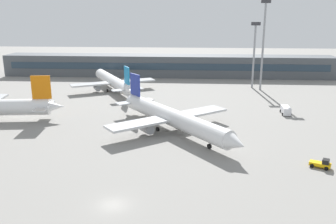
% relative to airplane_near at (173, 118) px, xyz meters
% --- Properties ---
extents(ground_plane, '(400.00, 400.00, 0.00)m').
position_rel_airplane_near_xyz_m(ground_plane, '(-6.78, 6.44, -3.42)').
color(ground_plane, gray).
extents(terminal_building, '(140.59, 12.13, 9.00)m').
position_rel_airplane_near_xyz_m(terminal_building, '(-6.78, 76.07, 1.09)').
color(terminal_building, '#4C5156').
rests_on(terminal_building, ground_plane).
extents(airplane_near, '(31.57, 37.53, 11.20)m').
position_rel_airplane_near_xyz_m(airplane_near, '(0.00, 0.00, 0.00)').
color(airplane_near, silver).
rests_on(airplane_near, ground_plane).
extents(airplane_far, '(28.47, 39.23, 10.62)m').
position_rel_airplane_near_xyz_m(airplane_far, '(-24.12, 45.22, -0.18)').
color(airplane_far, white).
rests_on(airplane_far, ground_plane).
extents(baggage_tug_yellow, '(3.89, 3.02, 1.75)m').
position_rel_airplane_near_xyz_m(baggage_tug_yellow, '(27.63, -18.18, -2.62)').
color(baggage_tug_yellow, '#F2B20C').
rests_on(baggage_tug_yellow, ground_plane).
extents(service_van_white, '(2.53, 5.29, 2.08)m').
position_rel_airplane_near_xyz_m(service_van_white, '(29.80, 17.46, -2.30)').
color(service_van_white, white).
rests_on(service_van_white, ground_plane).
extents(floodlight_tower_west, '(3.20, 0.80, 23.56)m').
position_rel_airplane_near_xyz_m(floodlight_tower_west, '(26.16, 53.15, 10.34)').
color(floodlight_tower_west, gray).
rests_on(floodlight_tower_west, ground_plane).
extents(floodlight_tower_east, '(3.20, 0.80, 31.03)m').
position_rel_airplane_near_xyz_m(floodlight_tower_east, '(28.51, 49.64, 14.20)').
color(floodlight_tower_east, gray).
rests_on(floodlight_tower_east, ground_plane).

